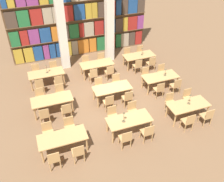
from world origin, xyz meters
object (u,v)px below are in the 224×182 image
Objects in this scene: chair_21 at (146,75)px; desk_lamp_2 at (166,71)px; pillar_center at (109,11)px; reading_table_2 at (188,106)px; chair_3 at (70,127)px; reading_table_3 at (52,101)px; desk_lamp_0 at (124,115)px; chair_16 at (109,102)px; chair_26 at (59,82)px; desk_lamp_4 at (142,50)px; reading_table_8 at (139,56)px; reading_table_5 at (160,78)px; chair_17 at (99,86)px; chair_28 at (93,75)px; pillar_left at (60,17)px; chair_20 at (159,89)px; chair_24 at (40,85)px; chair_25 at (36,72)px; chair_5 at (113,115)px; chair_11 at (188,97)px; chair_18 at (127,98)px; reading_table_0 at (62,138)px; reading_table_1 at (129,121)px; desk_lamp_1 at (190,97)px; chair_29 at (86,63)px; chair_32 at (138,66)px; chair_6 at (147,132)px; chair_10 at (207,116)px; chair_12 at (44,115)px; chair_0 at (54,159)px; chair_14 at (66,110)px; reading_table_7 at (97,65)px; chair_35 at (141,52)px; chair_13 at (40,97)px; chair_19 at (117,82)px; chair_23 at (162,72)px; desk_lamp_3 at (46,67)px; chair_7 at (133,110)px; reading_table_4 at (112,89)px; chair_2 at (78,152)px; chair_27 at (54,69)px; chair_4 at (126,138)px; reading_table_6 at (46,74)px; chair_15 at (60,92)px; chair_9 at (171,102)px.

desk_lamp_2 reaches higher than chair_21.
reading_table_2 is (1.34, -6.28, -2.36)m from pillar_center.
reading_table_3 is at bearing -77.01° from chair_3.
reading_table_2 is (3.03, 0.02, -0.41)m from desk_lamp_0.
chair_16 is at bearing 91.26° from desk_lamp_0.
chair_26 is (0.57, 1.64, -0.15)m from reading_table_3.
chair_26 is 5.11m from desk_lamp_4.
reading_table_5 is at bearing -89.12° from reading_table_8.
chair_17 is 1.00× the size of chair_28.
pillar_left is 6.78× the size of chair_20.
chair_24 is at bearing 164.93° from desk_lamp_2.
chair_20 and chair_25 have the same top height.
chair_5 is 1.94× the size of desk_lamp_4.
chair_11 and chair_18 have the same top height.
reading_table_5 is at bearing 58.02° from chair_20.
desk_lamp_0 is (2.44, -0.01, 0.41)m from reading_table_0.
desk_lamp_4 is at bearing 88.48° from reading_table_2.
desk_lamp_0 is (-0.26, -0.05, 0.41)m from reading_table_1.
chair_24 and chair_28 have the same top height.
desk_lamp_1 reaches higher than chair_20.
chair_29 is (0.15, 4.75, 0.00)m from chair_5.
chair_11 is 1.00× the size of chair_32.
chair_6 is 3.02m from chair_20.
pillar_left is 3.32× the size of reading_table_2.
chair_12 is (-6.40, 2.42, 0.00)m from chair_10.
chair_0 and chair_14 have the same top height.
chair_6 is 1.00× the size of chair_11.
chair_25 is 0.49× the size of reading_table_8.
reading_table_7 is 3.12m from chair_35.
chair_10 is 2.25× the size of desk_lamp_2.
chair_16 is (-3.06, 1.63, -0.15)m from reading_table_2.
chair_19 is at bearing 178.58° from chair_13.
desk_lamp_3 is at bearing -15.78° from chair_23.
reading_table_2 is 5.97m from reading_table_3.
chair_16 is at bearing -49.55° from chair_7.
reading_table_7 is at bearing -52.53° from chair_11.
reading_table_4 is at bearing -137.79° from desk_lamp_4.
pillar_center is 6.78× the size of chair_32.
reading_table_0 is at bearing 120.44° from chair_2.
chair_19 and chair_35 have the same top height.
chair_5 is 1.40m from chair_18.
chair_16 and chair_27 have the same top height.
chair_20 is (2.76, 2.39, 0.00)m from chair_4.
reading_table_6 is 0.85m from chair_25.
chair_11 is 2.25× the size of desk_lamp_2.
pillar_left is at bearing 102.33° from chair_16.
reading_table_4 is (2.33, -0.79, 0.15)m from chair_15.
desk_lamp_2 reaches higher than chair_16.
pillar_center reaches higher than desk_lamp_3.
chair_3 is 4.63m from chair_9.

